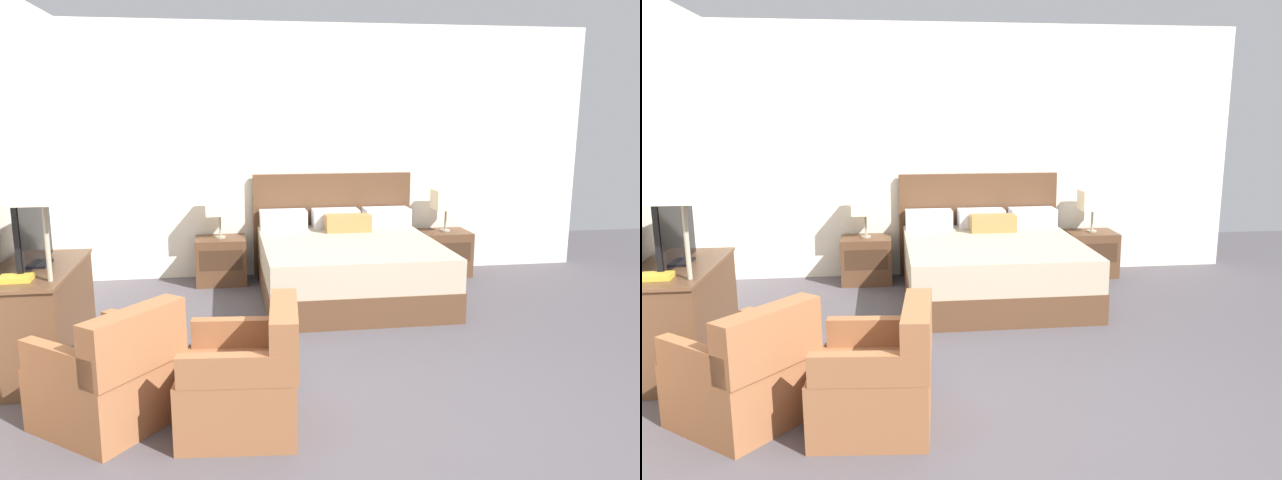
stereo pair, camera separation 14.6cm
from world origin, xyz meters
TOP-DOWN VIEW (x-y plane):
  - ground_plane at (0.00, 0.00)m, footprint 11.48×11.48m
  - wall_back at (0.00, 3.86)m, footprint 6.47×0.06m
  - bed at (0.25, 2.87)m, footprint 1.81×1.96m
  - nightstand_left at (-1.03, 3.54)m, footprint 0.54×0.45m
  - nightstand_right at (1.53, 3.54)m, footprint 0.54×0.45m
  - table_lamp_left at (-1.03, 3.54)m, footprint 0.29×0.29m
  - table_lamp_right at (1.53, 3.54)m, footprint 0.29×0.29m
  - dresser at (-2.33, 1.39)m, footprint 0.57×1.21m
  - tv at (-2.33, 1.46)m, footprint 0.18×0.76m
  - book_red_cover at (-2.35, 1.04)m, footprint 0.21×0.16m
  - armchair_by_window at (-1.67, 0.44)m, footprint 0.96×0.96m
  - armchair_companion at (-0.87, 0.29)m, footprint 0.75×0.74m
  - floor_lamp at (-2.12, 1.00)m, footprint 0.37×0.37m

SIDE VIEW (x-z plane):
  - ground_plane at x=0.00m, z-range 0.00..0.00m
  - nightstand_left at x=-1.03m, z-range 0.00..0.50m
  - nightstand_right at x=1.53m, z-range 0.00..0.50m
  - armchair_by_window at x=-1.67m, z-range -0.10..0.66m
  - armchair_companion at x=-0.87m, z-range -0.10..0.66m
  - bed at x=0.25m, z-range -0.26..0.91m
  - dresser at x=-2.33m, z-range 0.01..0.78m
  - book_red_cover at x=-2.35m, z-range 0.76..0.80m
  - table_lamp_left at x=-1.03m, z-range 0.63..1.11m
  - table_lamp_right at x=1.53m, z-range 0.63..1.11m
  - tv at x=-2.33m, z-range 0.75..1.32m
  - floor_lamp at x=-2.12m, z-range 0.56..2.15m
  - wall_back at x=0.00m, z-range 0.00..2.80m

